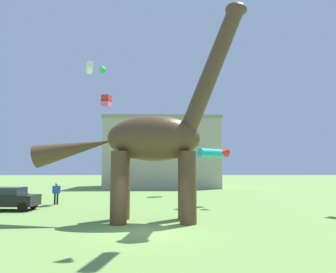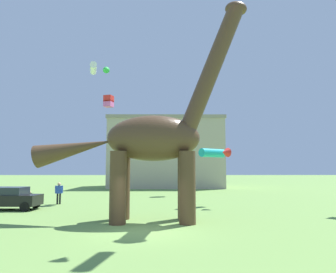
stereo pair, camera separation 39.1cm
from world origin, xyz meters
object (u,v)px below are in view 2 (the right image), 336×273
person_near_flyer (59,191)px  kite_apex (215,153)px  parked_sedan_left (8,198)px  kite_high_right (182,141)px  kite_near_low (109,101)px  dinosaur_sculpture (152,138)px  kite_mid_left (96,68)px  person_vendor_side (30,196)px

person_near_flyer → kite_apex: bearing=-58.9°
parked_sedan_left → kite_high_right: size_ratio=3.25×
kite_high_right → kite_near_low: bearing=-137.2°
dinosaur_sculpture → kite_near_low: size_ratio=12.25×
dinosaur_sculpture → kite_apex: dinosaur_sculpture is taller
parked_sedan_left → person_near_flyer: (2.32, 3.44, 0.23)m
kite_mid_left → kite_near_low: bearing=-72.1°
parked_sedan_left → kite_apex: kite_apex is taller
dinosaur_sculpture → kite_mid_left: size_ratio=3.94×
parked_sedan_left → person_vendor_side: parked_sedan_left is taller
dinosaur_sculpture → kite_apex: size_ratio=5.02×
person_near_flyer → kite_mid_left: (-0.52, 14.35, 14.76)m
dinosaur_sculpture → person_vendor_side: (-10.18, 8.47, -3.88)m
person_vendor_side → kite_near_low: size_ratio=0.99×
person_vendor_side → kite_near_low: 10.18m
dinosaur_sculpture → kite_apex: bearing=75.4°
dinosaur_sculpture → kite_high_right: (2.52, 16.55, 1.25)m
person_near_flyer → kite_mid_left: size_ratio=0.54×
parked_sedan_left → person_vendor_side: 3.66m
kite_near_low → person_near_flyer: bearing=-150.5°
person_near_flyer → kite_high_right: (10.32, 8.30, 4.70)m
parked_sedan_left → person_near_flyer: person_near_flyer is taller
kite_near_low → kite_mid_left: bearing=107.9°
parked_sedan_left → person_near_flyer: size_ratio=2.50×
kite_high_right → dinosaur_sculpture: bearing=-98.7°
dinosaur_sculpture → person_near_flyer: (-7.80, 8.25, -3.45)m
kite_apex → kite_near_low: size_ratio=2.44×
person_vendor_side → kite_near_low: (5.85, 1.74, 8.15)m
parked_sedan_left → kite_high_right: 17.93m
parked_sedan_left → kite_near_low: size_ratio=4.22×
person_near_flyer → kite_near_low: (3.47, 1.96, 7.72)m
person_near_flyer → kite_apex: 12.76m
dinosaur_sculpture → person_vendor_side: bearing=158.9°
kite_mid_left → kite_apex: size_ratio=1.27×
parked_sedan_left → kite_near_low: 11.22m
person_vendor_side → person_near_flyer: 2.43m
person_vendor_side → kite_near_low: kite_near_low is taller
parked_sedan_left → kite_near_low: kite_near_low is taller
parked_sedan_left → person_near_flyer: bearing=58.4°
person_vendor_side → person_near_flyer: bearing=174.8°
parked_sedan_left → kite_near_low: bearing=45.5°
person_near_flyer → kite_near_low: bearing=-23.2°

